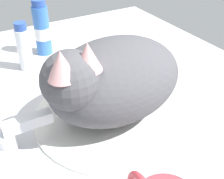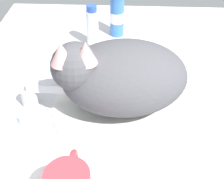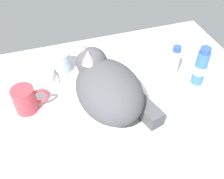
# 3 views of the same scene
# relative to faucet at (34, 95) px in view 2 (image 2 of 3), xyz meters

# --- Properties ---
(ground_plane) EXTENTS (1.10, 0.83, 0.03)m
(ground_plane) POSITION_rel_faucet_xyz_m (0.00, -0.20, -0.04)
(ground_plane) COLOR silver
(sink_basin) EXTENTS (0.32, 0.32, 0.01)m
(sink_basin) POSITION_rel_faucet_xyz_m (0.00, -0.20, -0.02)
(sink_basin) COLOR silver
(sink_basin) RESTS_ON ground_plane
(faucet) EXTENTS (0.14, 0.10, 0.06)m
(faucet) POSITION_rel_faucet_xyz_m (0.00, 0.00, 0.00)
(faucet) COLOR silver
(faucet) RESTS_ON ground_plane
(cat) EXTENTS (0.25, 0.29, 0.18)m
(cat) POSITION_rel_faucet_xyz_m (-0.00, -0.19, 0.06)
(cat) COLOR #4C4C51
(cat) RESTS_ON sink_basin
(soap_dish) EXTENTS (0.09, 0.06, 0.01)m
(soap_dish) POSITION_rel_faucet_xyz_m (-0.18, 0.00, -0.02)
(soap_dish) COLOR white
(soap_dish) RESTS_ON ground_plane
(soap_bar) EXTENTS (0.08, 0.06, 0.03)m
(soap_bar) POSITION_rel_faucet_xyz_m (-0.18, 0.00, -0.00)
(soap_bar) COLOR white
(soap_bar) RESTS_ON soap_dish
(toothpaste_bottle) EXTENTS (0.03, 0.03, 0.12)m
(toothpaste_bottle) POSITION_rel_faucet_xyz_m (0.27, -0.10, 0.03)
(toothpaste_bottle) COLOR white
(toothpaste_bottle) RESTS_ON ground_plane
(mouthwash_bottle) EXTENTS (0.04, 0.04, 0.15)m
(mouthwash_bottle) POSITION_rel_faucet_xyz_m (0.34, -0.17, 0.04)
(mouthwash_bottle) COLOR #3870C6
(mouthwash_bottle) RESTS_ON ground_plane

